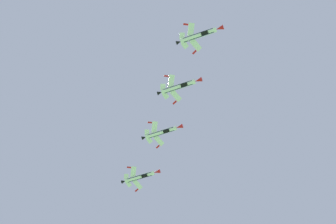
# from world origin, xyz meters

# --- Properties ---
(fighter_jet_lead) EXTENTS (12.09, 12.50, 5.47)m
(fighter_jet_lead) POSITION_xyz_m (30.26, 43.82, 142.54)
(fighter_jet_lead) COLOR white
(fighter_jet_left_wing) EXTENTS (12.14, 12.50, 5.40)m
(fighter_jet_left_wing) POSITION_xyz_m (32.44, 62.59, 140.68)
(fighter_jet_left_wing) COLOR white
(fighter_jet_right_wing) EXTENTS (12.21, 12.50, 5.26)m
(fighter_jet_right_wing) POSITION_xyz_m (36.15, 83.95, 143.58)
(fighter_jet_right_wing) COLOR white
(fighter_jet_left_outer) EXTENTS (12.20, 12.50, 5.27)m
(fighter_jet_left_outer) POSITION_xyz_m (37.23, 105.35, 141.87)
(fighter_jet_left_outer) COLOR white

